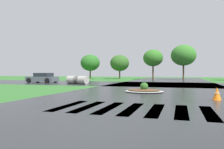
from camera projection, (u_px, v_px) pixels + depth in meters
ground_plane at (89, 144)px, 4.35m from camera, size 120.00×120.00×0.10m
asphalt_roadway at (152, 94)px, 13.88m from camera, size 11.91×80.00×0.01m
asphalt_cross_road at (164, 84)px, 24.77m from camera, size 90.00×10.72×0.01m
crosswalk_stripes at (132, 109)px, 8.23m from camera, size 5.85×3.04×0.01m
median_island at (144, 90)px, 15.19m from camera, size 2.71×2.39×0.68m
car_dark_suv at (43, 78)px, 28.93m from camera, size 4.10×2.24×1.30m
drainage_pipe_stack at (77, 80)px, 25.46m from camera, size 2.91×1.61×0.95m
traffic_cone at (217, 94)px, 10.78m from camera, size 0.42×0.42×0.65m
background_treeline at (163, 60)px, 40.85m from camera, size 35.66×6.10×6.32m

